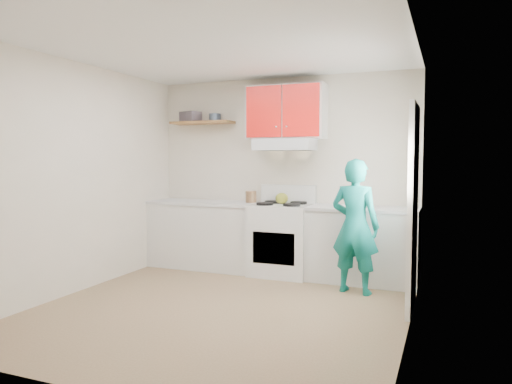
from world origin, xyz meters
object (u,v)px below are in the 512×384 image
at_px(stove, 282,240).
at_px(crock, 251,198).
at_px(kettle, 282,198).
at_px(person, 355,226).
at_px(tin, 215,117).

bearing_deg(stove, crock, 168.43).
distance_m(kettle, crock, 0.44).
bearing_deg(kettle, person, -9.38).
distance_m(stove, person, 1.19).
relative_size(stove, crock, 5.19).
bearing_deg(person, stove, -15.54).
xyz_separation_m(crock, person, (1.51, -0.60, -0.23)).
height_order(tin, kettle, tin).
relative_size(stove, kettle, 5.43).
bearing_deg(tin, stove, -9.45).
bearing_deg(crock, person, -21.60).
xyz_separation_m(stove, crock, (-0.47, 0.10, 0.53)).
height_order(crock, person, person).
xyz_separation_m(stove, person, (1.04, -0.50, 0.30)).
distance_m(crock, person, 1.64).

